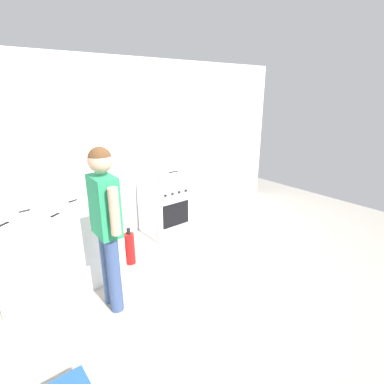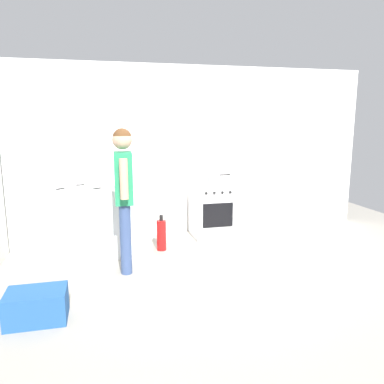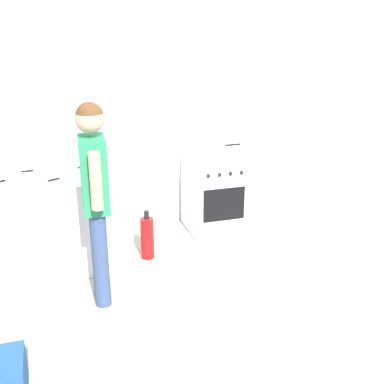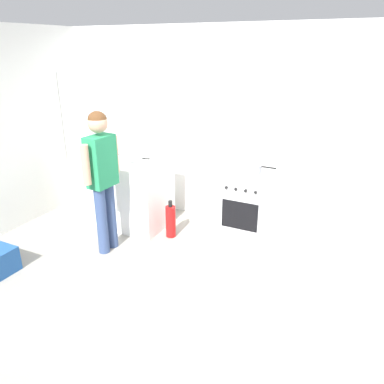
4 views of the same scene
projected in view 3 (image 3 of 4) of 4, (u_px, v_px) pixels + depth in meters
ground_plane at (237, 309)px, 3.98m from camera, size 8.00×8.00×0.00m
back_wall at (175, 110)px, 5.27m from camera, size 6.00×0.10×2.60m
counter_unit at (58, 222)px, 4.53m from camera, size 1.30×0.70×0.90m
oven_left at (215, 193)px, 5.34m from camera, size 0.61×0.62×0.85m
pot at (217, 149)px, 5.25m from camera, size 0.37×0.19×0.11m
knife_utility at (89, 166)px, 4.67m from camera, size 0.25×0.10×0.01m
knife_bread at (39, 170)px, 4.54m from camera, size 0.35×0.05×0.01m
knife_paring at (2, 181)px, 4.24m from camera, size 0.19×0.14×0.01m
knife_carving at (63, 177)px, 4.34m from camera, size 0.30×0.19×0.01m
person at (95, 187)px, 3.76m from camera, size 0.22×0.57×1.68m
fire_extinguisher at (147, 237)px, 4.75m from camera, size 0.13×0.13×0.50m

